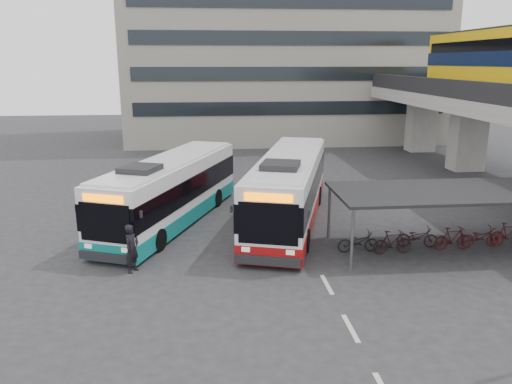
{
  "coord_description": "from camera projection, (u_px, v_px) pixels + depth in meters",
  "views": [
    {
      "loc": [
        -1.58,
        -15.91,
        7.66
      ],
      "look_at": [
        0.51,
        5.53,
        2.0
      ],
      "focal_mm": 35.0,
      "sensor_mm": 36.0,
      "label": 1
    }
  ],
  "objects": [
    {
      "name": "ground",
      "position": [
        257.0,
        288.0,
        17.41
      ],
      "size": [
        120.0,
        120.0,
        0.0
      ],
      "primitive_type": "plane",
      "color": "#28282B",
      "rests_on": "ground"
    },
    {
      "name": "bike_shelter",
      "position": [
        453.0,
        218.0,
        20.75
      ],
      "size": [
        10.0,
        4.0,
        2.54
      ],
      "color": "#595B60",
      "rests_on": "ground"
    },
    {
      "name": "office_block",
      "position": [
        281.0,
        11.0,
        49.46
      ],
      "size": [
        30.0,
        15.0,
        25.0
      ],
      "primitive_type": "cube",
      "color": "gray",
      "rests_on": "ground"
    },
    {
      "name": "road_markings",
      "position": [
        351.0,
        328.0,
        14.76
      ],
      "size": [
        0.15,
        7.6,
        0.01
      ],
      "color": "beige",
      "rests_on": "ground"
    },
    {
      "name": "bus_main",
      "position": [
        289.0,
        189.0,
        24.12
      ],
      "size": [
        5.95,
        12.34,
        3.58
      ],
      "rotation": [
        0.0,
        0.0,
        -0.29
      ],
      "color": "white",
      "rests_on": "ground"
    },
    {
      "name": "bus_teal",
      "position": [
        171.0,
        191.0,
        24.11
      ],
      "size": [
        6.54,
        11.56,
        3.39
      ],
      "rotation": [
        0.0,
        0.0,
        -0.38
      ],
      "color": "white",
      "rests_on": "ground"
    },
    {
      "name": "pedestrian",
      "position": [
        132.0,
        248.0,
        18.51
      ],
      "size": [
        0.72,
        0.81,
        1.85
      ],
      "primitive_type": "imported",
      "rotation": [
        0.0,
        0.0,
        1.06
      ],
      "color": "black",
      "rests_on": "ground"
    }
  ]
}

